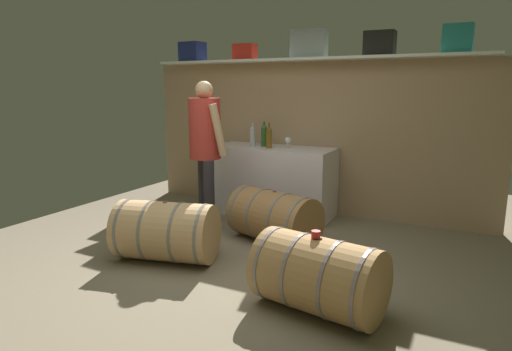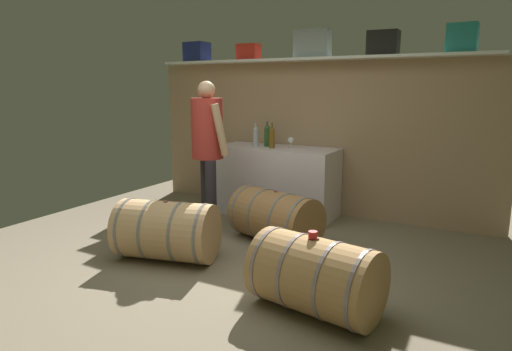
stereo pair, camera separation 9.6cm
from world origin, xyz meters
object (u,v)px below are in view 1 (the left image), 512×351
at_px(toolcase_black, 380,43).
at_px(wine_barrel_flank, 166,231).
at_px(wine_barrel_far, 274,217).
at_px(toolcase_teal, 458,39).
at_px(tasting_cup, 316,234).
at_px(toolcase_grey, 309,44).
at_px(work_cabinet, 272,181).
at_px(winemaker_pouring, 206,140).
at_px(wine_bottle_green, 264,135).
at_px(wine_barrel_near, 319,275).
at_px(toolcase_red, 245,52).
at_px(wine_bottle_amber, 269,137).
at_px(wine_bottle_clear, 253,136).
at_px(wine_glass, 288,140).
at_px(toolcase_navy, 193,52).

xyz_separation_m(toolcase_black, wine_barrel_flank, (-1.46, -2.13, -1.84)).
xyz_separation_m(toolcase_black, wine_barrel_far, (-0.76, -1.20, -1.84)).
relative_size(toolcase_teal, tasting_cup, 4.51).
distance_m(toolcase_grey, toolcase_teal, 1.67).
height_order(work_cabinet, winemaker_pouring, winemaker_pouring).
height_order(wine_bottle_green, wine_barrel_near, wine_bottle_green).
xyz_separation_m(wine_barrel_flank, tasting_cup, (1.59, -0.29, 0.31)).
height_order(toolcase_red, toolcase_grey, toolcase_grey).
relative_size(toolcase_teal, wine_bottle_amber, 0.94).
bearing_deg(wine_bottle_amber, wine_bottle_clear, 167.40).
relative_size(toolcase_red, winemaker_pouring, 0.17).
xyz_separation_m(toolcase_red, wine_bottle_green, (0.40, -0.22, -1.06)).
bearing_deg(toolcase_teal, toolcase_red, -178.18).
bearing_deg(toolcase_teal, toolcase_grey, -178.18).
bearing_deg(wine_glass, wine_bottle_green, -179.86).
bearing_deg(wine_barrel_flank, wine_barrel_near, -23.77).
bearing_deg(wine_bottle_green, toolcase_navy, 169.86).
distance_m(toolcase_navy, wine_bottle_amber, 1.78).
bearing_deg(work_cabinet, wine_bottle_amber, -92.36).
relative_size(toolcase_grey, wine_bottle_clear, 1.43).
bearing_deg(toolcase_grey, toolcase_black, -2.00).
bearing_deg(wine_bottle_green, toolcase_grey, 23.63).
height_order(wine_bottle_amber, tasting_cup, wine_bottle_amber).
bearing_deg(wine_bottle_clear, toolcase_grey, 23.83).
height_order(toolcase_navy, toolcase_red, toolcase_navy).
height_order(wine_bottle_clear, wine_barrel_far, wine_bottle_clear).
bearing_deg(wine_bottle_clear, toolcase_teal, 6.97).
relative_size(work_cabinet, wine_bottle_green, 4.90).
relative_size(toolcase_grey, wine_barrel_near, 0.44).
height_order(wine_bottle_green, tasting_cup, wine_bottle_green).
height_order(wine_bottle_green, wine_barrel_flank, wine_bottle_green).
height_order(wine_bottle_clear, wine_bottle_green, wine_bottle_green).
bearing_deg(wine_barrel_flank, winemaker_pouring, 87.58).
distance_m(toolcase_grey, wine_bottle_clear, 1.33).
relative_size(wine_barrel_flank, winemaker_pouring, 0.61).
bearing_deg(winemaker_pouring, work_cabinet, 108.01).
relative_size(wine_glass, wine_barrel_near, 0.14).
bearing_deg(toolcase_navy, toolcase_grey, 2.20).
distance_m(wine_bottle_clear, wine_barrel_far, 1.39).
bearing_deg(tasting_cup, toolcase_grey, 112.12).
xyz_separation_m(work_cabinet, wine_bottle_green, (-0.13, 0.02, 0.58)).
bearing_deg(wine_barrel_near, winemaker_pouring, 154.30).
distance_m(toolcase_black, wine_bottle_amber, 1.69).
bearing_deg(toolcase_red, work_cabinet, -25.47).
xyz_separation_m(toolcase_black, toolcase_teal, (0.81, 0.00, 0.01)).
xyz_separation_m(toolcase_red, wine_bottle_clear, (0.26, -0.28, -1.07)).
relative_size(work_cabinet, winemaker_pouring, 0.92).
relative_size(toolcase_navy, wine_bottle_clear, 1.04).
distance_m(wine_glass, wine_barrel_near, 2.59).
distance_m(wine_bottle_clear, wine_barrel_near, 2.79).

